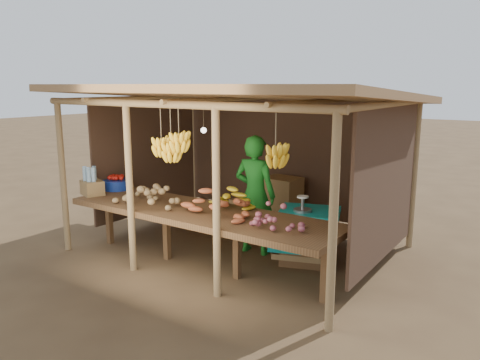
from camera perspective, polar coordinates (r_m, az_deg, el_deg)
The scene contains 13 objects.
ground at distance 7.15m, azimuth -0.00°, elevation -8.27°, with size 60.00×60.00×0.00m, color brown.
stall_structure at distance 6.72m, azimuth 0.58°, elevation 7.27°, with size 4.70×3.50×2.43m.
counter at distance 6.20m, azimuth -4.96°, elevation -4.28°, with size 3.90×1.05×0.80m.
potato_heap at distance 6.49m, azimuth -11.35°, elevation -1.53°, with size 0.91×0.55×0.36m, color #96784D, non-canonical shape.
sweet_potato_heap at distance 6.02m, azimuth -2.50°, elevation -2.36°, with size 0.98×0.59×0.36m, color #B7562F, non-canonical shape.
onion_heap at distance 5.42m, azimuth 4.51°, elevation -4.00°, with size 0.74×0.45×0.35m, color #A5505C, non-canonical shape.
banana_pile at distance 6.28m, azimuth -1.05°, elevation -1.81°, with size 0.59×0.35×0.35m, color yellow, non-canonical shape.
tomato_basin at distance 7.64m, azimuth -14.84°, elevation -0.40°, with size 0.44×0.44×0.23m.
bottle_box at distance 7.34m, azimuth -17.59°, elevation -0.47°, with size 0.41×0.37×0.43m.
vendor at distance 6.74m, azimuth 1.84°, elevation -1.81°, with size 0.63×0.41×1.73m, color #1A751F.
tarp_crate at distance 6.57m, azimuth 8.38°, elevation -6.56°, with size 0.99×0.92×0.96m.
carton_stack at distance 7.87m, azimuth 3.76°, elevation -3.35°, with size 1.24×0.50×0.92m.
burlap_sacks at distance 8.37m, azimuth -3.63°, elevation -3.71°, with size 0.73×0.38×0.51m.
Camera 1 is at (3.78, -5.56, 2.43)m, focal length 35.00 mm.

